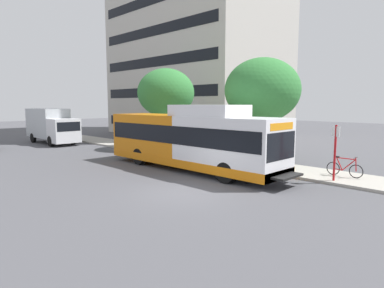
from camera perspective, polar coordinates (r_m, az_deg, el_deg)
ground_plane at (r=20.53m, az=-16.79°, el=-3.76°), size 120.00×120.00×0.00m
sidewalk_curb at (r=23.13m, az=1.11°, el=-2.11°), size 3.00×56.00×0.14m
transit_bus at (r=18.59m, az=-0.35°, el=0.76°), size 2.58×12.25×3.65m
bus_stop_sign_pole at (r=16.66m, az=23.40°, el=-0.71°), size 0.10×0.36×2.60m
bicycle_parked at (r=17.97m, az=24.76°, el=-3.77°), size 0.52×1.76×1.02m
street_tree_near_stop at (r=20.55m, az=11.99°, el=9.05°), size 4.51×4.51×6.30m
street_tree_mid_block at (r=27.15m, az=-4.51°, el=8.76°), size 4.59×4.59×6.40m
box_truck_background at (r=33.77m, az=-23.03°, el=3.04°), size 2.32×7.01×3.25m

